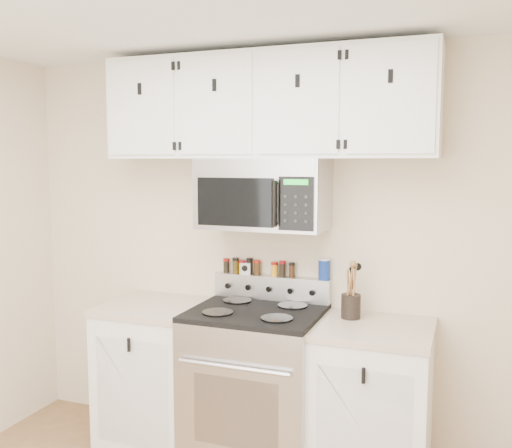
{
  "coord_description": "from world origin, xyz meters",
  "views": [
    {
      "loc": [
        1.15,
        -1.65,
        1.83
      ],
      "look_at": [
        -0.01,
        1.45,
        1.46
      ],
      "focal_mm": 40.0,
      "sensor_mm": 36.0,
      "label": 1
    }
  ],
  "objects_px": {
    "range": "(256,385)",
    "microwave": "(264,194)",
    "utensil_crock": "(351,304)",
    "salt_canister": "(324,269)"
  },
  "relations": [
    {
      "from": "utensil_crock",
      "to": "salt_canister",
      "type": "relative_size",
      "value": 2.48
    },
    {
      "from": "range",
      "to": "salt_canister",
      "type": "relative_size",
      "value": 8.39
    },
    {
      "from": "range",
      "to": "salt_canister",
      "type": "bearing_deg",
      "value": 39.7
    },
    {
      "from": "utensil_crock",
      "to": "microwave",
      "type": "bearing_deg",
      "value": 179.53
    },
    {
      "from": "range",
      "to": "microwave",
      "type": "bearing_deg",
      "value": 89.77
    },
    {
      "from": "microwave",
      "to": "salt_canister",
      "type": "bearing_deg",
      "value": 24.61
    },
    {
      "from": "utensil_crock",
      "to": "salt_canister",
      "type": "height_order",
      "value": "utensil_crock"
    },
    {
      "from": "microwave",
      "to": "utensil_crock",
      "type": "height_order",
      "value": "microwave"
    },
    {
      "from": "microwave",
      "to": "salt_canister",
      "type": "distance_m",
      "value": 0.6
    },
    {
      "from": "microwave",
      "to": "utensil_crock",
      "type": "bearing_deg",
      "value": -0.47
    }
  ]
}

